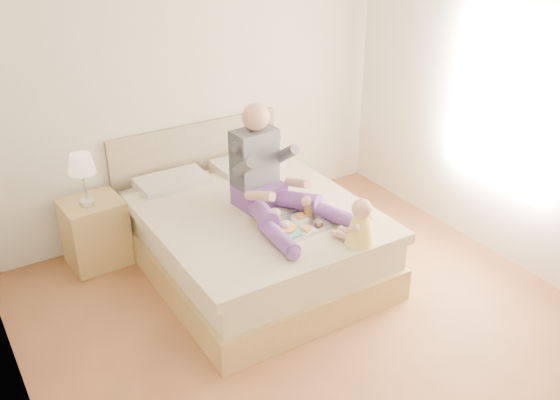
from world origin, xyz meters
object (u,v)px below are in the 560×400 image
bed (248,233)px  tray (294,224)px  adult (269,181)px  nightstand (95,232)px  baby (359,225)px

bed → tray: bearing=-79.1°
adult → bed: bearing=109.4°
bed → nightstand: 1.33m
nightstand → baby: bearing=-52.9°
bed → baby: (0.39, -1.00, 0.44)m
bed → nightstand: size_ratio=3.63×
nightstand → baby: 2.34m
tray → baby: (0.28, -0.44, 0.12)m
adult → tray: (0.01, -0.36, -0.23)m
bed → baby: 1.16m
nightstand → tray: size_ratio=1.18×
tray → bed: bearing=92.8°
bed → adult: bearing=-64.5°
baby → bed: bearing=90.7°
adult → tray: bearing=-94.1°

